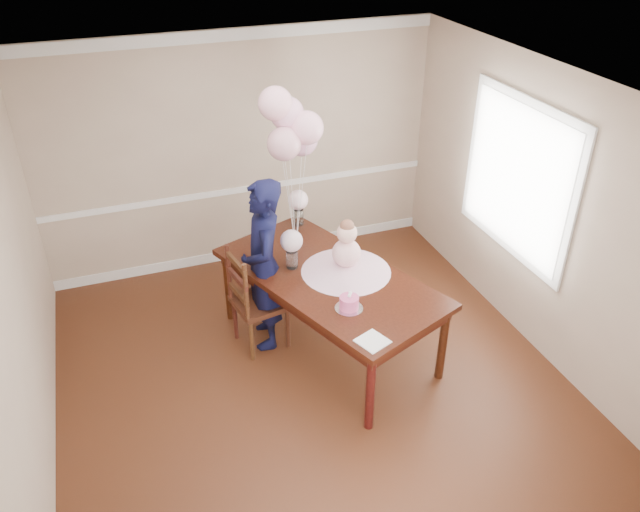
% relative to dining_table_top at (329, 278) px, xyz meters
% --- Properties ---
extents(floor, '(4.50, 5.00, 0.00)m').
position_rel_dining_table_top_xyz_m(floor, '(-0.32, -0.55, -0.81)').
color(floor, '#381A0E').
rests_on(floor, ground).
extents(ceiling, '(4.50, 5.00, 0.02)m').
position_rel_dining_table_top_xyz_m(ceiling, '(-0.32, -0.55, 1.89)').
color(ceiling, white).
rests_on(ceiling, wall_back).
extents(wall_back, '(4.50, 0.02, 2.70)m').
position_rel_dining_table_top_xyz_m(wall_back, '(-0.32, 1.95, 0.54)').
color(wall_back, tan).
rests_on(wall_back, floor).
extents(wall_left, '(0.02, 5.00, 2.70)m').
position_rel_dining_table_top_xyz_m(wall_left, '(-2.57, -0.55, 0.54)').
color(wall_left, tan).
rests_on(wall_left, floor).
extents(wall_right, '(0.02, 5.00, 2.70)m').
position_rel_dining_table_top_xyz_m(wall_right, '(1.93, -0.55, 0.54)').
color(wall_right, tan).
rests_on(wall_right, floor).
extents(chair_rail_trim, '(4.50, 0.02, 0.07)m').
position_rel_dining_table_top_xyz_m(chair_rail_trim, '(-0.32, 1.94, 0.09)').
color(chair_rail_trim, white).
rests_on(chair_rail_trim, wall_back).
extents(crown_molding, '(4.50, 0.02, 0.12)m').
position_rel_dining_table_top_xyz_m(crown_molding, '(-0.32, 1.94, 1.82)').
color(crown_molding, silver).
rests_on(crown_molding, wall_back).
extents(baseboard_trim, '(4.50, 0.02, 0.12)m').
position_rel_dining_table_top_xyz_m(baseboard_trim, '(-0.32, 1.94, -0.75)').
color(baseboard_trim, silver).
rests_on(baseboard_trim, floor).
extents(window_frame, '(0.02, 1.66, 1.56)m').
position_rel_dining_table_top_xyz_m(window_frame, '(1.91, -0.05, 0.74)').
color(window_frame, white).
rests_on(window_frame, wall_right).
extents(window_blinds, '(0.01, 1.50, 1.40)m').
position_rel_dining_table_top_xyz_m(window_blinds, '(1.89, -0.05, 0.74)').
color(window_blinds, white).
rests_on(window_blinds, wall_right).
extents(dining_table_top, '(1.86, 2.48, 0.06)m').
position_rel_dining_table_top_xyz_m(dining_table_top, '(0.00, 0.00, 0.00)').
color(dining_table_top, black).
rests_on(dining_table_top, table_leg_fl).
extents(table_apron, '(1.71, 2.34, 0.11)m').
position_rel_dining_table_top_xyz_m(table_apron, '(0.00, 0.00, -0.08)').
color(table_apron, black).
rests_on(table_apron, table_leg_fl).
extents(table_leg_fl, '(0.10, 0.10, 0.78)m').
position_rel_dining_table_top_xyz_m(table_leg_fl, '(-0.06, -1.13, -0.42)').
color(table_leg_fl, black).
rests_on(table_leg_fl, floor).
extents(table_leg_fr, '(0.10, 0.10, 0.78)m').
position_rel_dining_table_top_xyz_m(table_leg_fr, '(0.81, -0.78, -0.42)').
color(table_leg_fr, black).
rests_on(table_leg_fr, floor).
extents(table_leg_bl, '(0.10, 0.10, 0.78)m').
position_rel_dining_table_top_xyz_m(table_leg_bl, '(-0.81, 0.78, -0.42)').
color(table_leg_bl, black).
rests_on(table_leg_bl, floor).
extents(table_leg_br, '(0.10, 0.10, 0.78)m').
position_rel_dining_table_top_xyz_m(table_leg_br, '(0.06, 1.13, -0.42)').
color(table_leg_br, black).
rests_on(table_leg_br, floor).
extents(baby_skirt, '(1.10, 1.10, 0.11)m').
position_rel_dining_table_top_xyz_m(baby_skirt, '(0.18, 0.01, 0.08)').
color(baby_skirt, '#E3A7C0').
rests_on(baby_skirt, dining_table_top).
extents(baby_torso, '(0.27, 0.27, 0.27)m').
position_rel_dining_table_top_xyz_m(baby_torso, '(0.18, 0.01, 0.23)').
color(baby_torso, '#FD9FCD').
rests_on(baby_torso, baby_skirt).
extents(baby_head, '(0.19, 0.19, 0.19)m').
position_rel_dining_table_top_xyz_m(baby_head, '(0.18, 0.01, 0.44)').
color(baby_head, beige).
rests_on(baby_head, baby_torso).
extents(baby_hair, '(0.13, 0.13, 0.13)m').
position_rel_dining_table_top_xyz_m(baby_hair, '(0.18, 0.01, 0.51)').
color(baby_hair, brown).
rests_on(baby_hair, baby_head).
extents(cake_platter, '(0.32, 0.32, 0.01)m').
position_rel_dining_table_top_xyz_m(cake_platter, '(-0.02, -0.55, 0.03)').
color(cake_platter, '#BDBCC1').
rests_on(cake_platter, dining_table_top).
extents(birthday_cake, '(0.22, 0.22, 0.11)m').
position_rel_dining_table_top_xyz_m(birthday_cake, '(-0.02, -0.55, 0.09)').
color(birthday_cake, '#DF4688').
rests_on(birthday_cake, cake_platter).
extents(cake_flower_a, '(0.03, 0.03, 0.03)m').
position_rel_dining_table_top_xyz_m(cake_flower_a, '(-0.02, -0.55, 0.16)').
color(cake_flower_a, white).
rests_on(cake_flower_a, birthday_cake).
extents(cake_flower_b, '(0.03, 0.03, 0.03)m').
position_rel_dining_table_top_xyz_m(cake_flower_b, '(0.00, -0.52, 0.16)').
color(cake_flower_b, white).
rests_on(cake_flower_b, birthday_cake).
extents(rose_vase_near, '(0.14, 0.14, 0.18)m').
position_rel_dining_table_top_xyz_m(rose_vase_near, '(-0.28, 0.25, 0.12)').
color(rose_vase_near, silver).
rests_on(rose_vase_near, dining_table_top).
extents(roses_near, '(0.21, 0.21, 0.21)m').
position_rel_dining_table_top_xyz_m(roses_near, '(-0.28, 0.25, 0.32)').
color(roses_near, beige).
rests_on(roses_near, rose_vase_near).
extents(rose_vase_far, '(0.14, 0.14, 0.18)m').
position_rel_dining_table_top_xyz_m(rose_vase_far, '(0.04, 1.04, 0.12)').
color(rose_vase_far, silver).
rests_on(rose_vase_far, dining_table_top).
extents(roses_far, '(0.21, 0.21, 0.21)m').
position_rel_dining_table_top_xyz_m(roses_far, '(0.04, 1.04, 0.32)').
color(roses_far, '#FFD5DF').
rests_on(roses_far, rose_vase_far).
extents(napkin, '(0.29, 0.29, 0.01)m').
position_rel_dining_table_top_xyz_m(napkin, '(-0.01, -1.02, 0.03)').
color(napkin, white).
rests_on(napkin, dining_table_top).
extents(balloon_weight, '(0.06, 0.06, 0.02)m').
position_rel_dining_table_top_xyz_m(balloon_weight, '(-0.12, 0.61, 0.04)').
color(balloon_weight, silver).
rests_on(balloon_weight, dining_table_top).
extents(balloon_a, '(0.31, 0.31, 0.31)m').
position_rel_dining_table_top_xyz_m(balloon_a, '(-0.23, 0.57, 1.14)').
color(balloon_a, '#D798A4').
rests_on(balloon_a, balloon_ribbon_a).
extents(balloon_b, '(0.31, 0.31, 0.31)m').
position_rel_dining_table_top_xyz_m(balloon_b, '(0.00, 0.60, 1.25)').
color(balloon_b, '#FFB4C9').
rests_on(balloon_b, balloon_ribbon_b).
extents(balloon_c, '(0.31, 0.31, 0.31)m').
position_rel_dining_table_top_xyz_m(balloon_c, '(-0.14, 0.72, 1.37)').
color(balloon_c, '#FCB2D3').
rests_on(balloon_c, balloon_ribbon_c).
extents(balloon_d, '(0.31, 0.31, 0.31)m').
position_rel_dining_table_top_xyz_m(balloon_d, '(-0.25, 0.70, 1.48)').
color(balloon_d, '#FFB4C5').
rests_on(balloon_d, balloon_ribbon_d).
extents(balloon_e, '(0.31, 0.31, 0.31)m').
position_rel_dining_table_top_xyz_m(balloon_e, '(0.00, 0.76, 1.09)').
color(balloon_e, '#E2A0C2').
rests_on(balloon_e, balloon_ribbon_e).
extents(balloon_ribbon_a, '(0.10, 0.04, 0.93)m').
position_rel_dining_table_top_xyz_m(balloon_ribbon_a, '(-0.17, 0.59, 0.51)').
color(balloon_ribbon_a, white).
rests_on(balloon_ribbon_a, balloon_weight).
extents(balloon_ribbon_b, '(0.13, 0.02, 1.04)m').
position_rel_dining_table_top_xyz_m(balloon_ribbon_b, '(-0.06, 0.61, 0.56)').
color(balloon_ribbon_b, white).
rests_on(balloon_ribbon_b, balloon_weight).
extents(balloon_ribbon_c, '(0.02, 0.11, 1.16)m').
position_rel_dining_table_top_xyz_m(balloon_ribbon_c, '(-0.13, 0.67, 0.62)').
color(balloon_ribbon_c, white).
rests_on(balloon_ribbon_c, balloon_weight).
extents(balloon_ribbon_d, '(0.13, 0.08, 1.26)m').
position_rel_dining_table_top_xyz_m(balloon_ribbon_d, '(-0.19, 0.66, 0.67)').
color(balloon_ribbon_d, silver).
rests_on(balloon_ribbon_d, balloon_weight).
extents(balloon_ribbon_e, '(0.12, 0.13, 0.87)m').
position_rel_dining_table_top_xyz_m(balloon_ribbon_e, '(-0.06, 0.68, 0.48)').
color(balloon_ribbon_e, white).
rests_on(balloon_ribbon_e, balloon_weight).
extents(dining_chair_seat, '(0.55, 0.55, 0.05)m').
position_rel_dining_table_top_xyz_m(dining_chair_seat, '(-0.61, 0.28, -0.32)').
color(dining_chair_seat, '#391A0F').
rests_on(dining_chair_seat, chair_leg_fl).
extents(chair_leg_fl, '(0.05, 0.05, 0.46)m').
position_rel_dining_table_top_xyz_m(chair_leg_fl, '(-0.76, 0.05, -0.58)').
color(chair_leg_fl, '#3D2110').
rests_on(chair_leg_fl, floor).
extents(chair_leg_fr, '(0.05, 0.05, 0.46)m').
position_rel_dining_table_top_xyz_m(chair_leg_fr, '(-0.38, 0.12, -0.58)').
color(chair_leg_fr, '#35170E').
rests_on(chair_leg_fr, floor).
extents(chair_leg_bl, '(0.05, 0.05, 0.46)m').
position_rel_dining_table_top_xyz_m(chair_leg_bl, '(-0.83, 0.43, -0.58)').
color(chair_leg_bl, '#35130E').
rests_on(chair_leg_bl, floor).
extents(chair_leg_br, '(0.05, 0.05, 0.46)m').
position_rel_dining_table_top_xyz_m(chair_leg_br, '(-0.45, 0.50, -0.58)').
color(chair_leg_br, '#37160F').
rests_on(chair_leg_br, floor).
extents(chair_back_post_l, '(0.05, 0.05, 0.60)m').
position_rel_dining_table_top_xyz_m(chair_back_post_l, '(-0.78, 0.04, -0.01)').
color(chair_back_post_l, '#3A1D0F').
rests_on(chair_back_post_l, dining_chair_seat).
extents(chair_back_post_r, '(0.05, 0.05, 0.60)m').
position_rel_dining_table_top_xyz_m(chair_back_post_r, '(-0.85, 0.43, -0.01)').
color(chair_back_post_r, '#3A1710').
rests_on(chair_back_post_r, dining_chair_seat).
extents(chair_slat_low, '(0.11, 0.43, 0.05)m').
position_rel_dining_table_top_xyz_m(chair_slat_low, '(-0.82, 0.24, -0.14)').
color(chair_slat_low, '#341B0E').
rests_on(chair_slat_low, dining_chair_seat).
extents(chair_slat_mid, '(0.11, 0.43, 0.05)m').
position_rel_dining_table_top_xyz_m(chair_slat_mid, '(-0.82, 0.24, 0.03)').
color(chair_slat_mid, '#34130E').
rests_on(chair_slat_mid, dining_chair_seat).
extents(chair_slat_top, '(0.11, 0.43, 0.05)m').
position_rel_dining_table_top_xyz_m(chair_slat_top, '(-0.82, 0.24, 0.21)').
color(chair_slat_top, '#391F0F').
rests_on(chair_slat_top, dining_chair_seat).
extents(woman, '(0.52, 0.70, 1.74)m').
position_rel_dining_table_top_xyz_m(woman, '(-0.54, 0.31, 0.06)').
color(woman, black).
rests_on(woman, floor).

